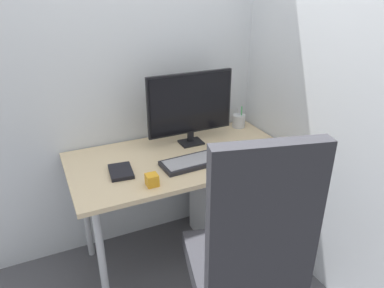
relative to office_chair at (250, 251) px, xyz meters
The scene contains 12 objects.
ground_plane 1.01m from the office_chair, 89.40° to the left, with size 8.00×8.00×0.00m, color #4C4C51.
wall_back 1.38m from the office_chair, 89.60° to the left, with size 2.74×0.04×2.80m, color silver.
wall_side_right 1.19m from the office_chair, 39.07° to the left, with size 0.04×2.10×2.80m, color silver.
desk 0.78m from the office_chair, 89.40° to the left, with size 1.34×0.70×0.75m.
office_chair is the anchor object (origin of this frame).
filing_cabinet 0.91m from the office_chair, 63.77° to the left, with size 0.40×0.54×0.65m.
monitor 1.00m from the office_chair, 81.59° to the left, with size 0.56×0.12×0.46m.
keyboard 0.67m from the office_chair, 86.59° to the left, with size 0.40×0.18×0.03m.
mouse 0.81m from the office_chair, 59.86° to the left, with size 0.05×0.09×0.04m, color black.
pen_holder 1.18m from the office_chair, 61.21° to the left, with size 0.09×0.09×0.16m.
notebook 0.82m from the office_chair, 117.81° to the left, with size 0.12×0.17×0.02m, color black.
desk_clamp_accessory 0.61m from the office_chair, 116.64° to the left, with size 0.06×0.06×0.06m, color orange.
Camera 1 is at (-0.76, -1.79, 1.74)m, focal length 33.57 mm.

